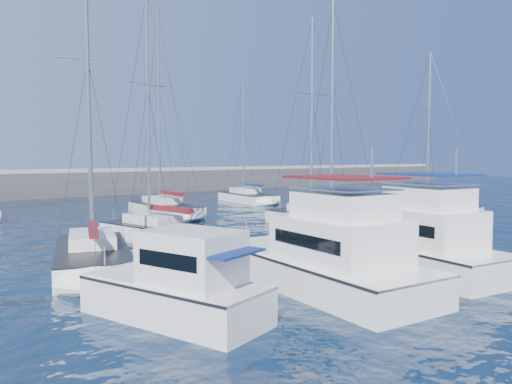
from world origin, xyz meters
TOP-DOWN VIEW (x-y plane):
  - ground at (0.00, 0.00)m, footprint 220.00×220.00m
  - breakwater at (0.00, 52.00)m, footprint 160.00×6.00m
  - motor_yacht_port_outer at (-12.35, -0.23)m, footprint 4.12×6.42m
  - motor_yacht_port_inner at (-6.25, -0.46)m, footprint 4.72×10.07m
  - motor_yacht_stbd_inner at (-0.95, -0.49)m, footprint 4.84×10.12m
  - sailboat_mid_a at (-11.84, 8.58)m, footprint 5.59×9.00m
  - sailboat_mid_b at (-6.08, 13.59)m, footprint 4.55×8.16m
  - sailboat_mid_c at (3.55, 7.97)m, footprint 4.40×7.65m
  - sailboat_mid_d at (5.98, 11.96)m, footprint 3.27×8.55m
  - sailboat_mid_e at (17.75, 10.08)m, footprint 4.08×7.33m
  - sailboat_back_b at (0.50, 25.19)m, footprint 3.95×9.73m
  - sailboat_back_c at (13.53, 30.53)m, footprint 4.30×9.14m

SIDE VIEW (x-z plane):
  - ground at x=0.00m, z-range 0.00..0.00m
  - sailboat_back_c at x=13.53m, z-range -6.59..7.61m
  - sailboat_mid_d at x=5.98m, z-range -7.12..8.16m
  - sailboat_mid_a at x=-11.84m, z-range -7.01..8.06m
  - sailboat_mid_e at x=17.75m, z-range -6.48..7.54m
  - sailboat_mid_b at x=-6.08m, z-range -6.91..7.97m
  - sailboat_mid_c at x=3.55m, z-range -6.99..8.07m
  - sailboat_back_b at x=0.50m, z-range -8.46..9.55m
  - motor_yacht_port_outer at x=-12.35m, z-range -0.66..2.54m
  - breakwater at x=0.00m, z-range -1.17..3.28m
  - motor_yacht_port_inner at x=-6.25m, z-range -1.21..3.48m
  - motor_yacht_stbd_inner at x=-0.95m, z-range -1.21..3.48m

